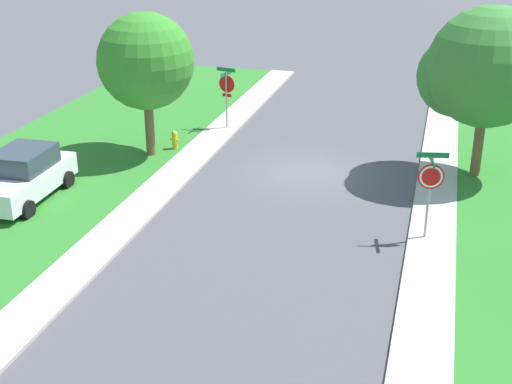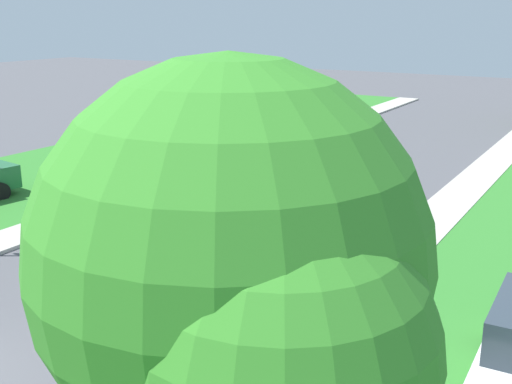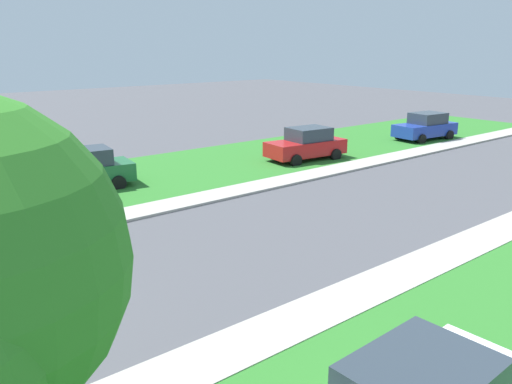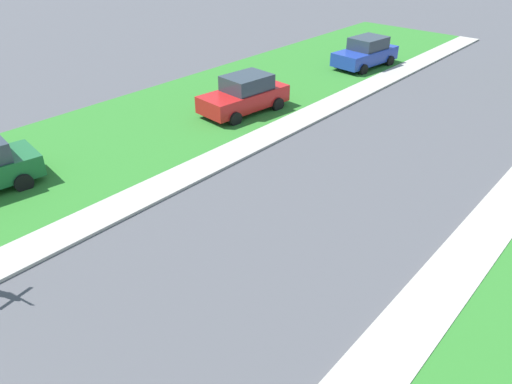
# 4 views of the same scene
# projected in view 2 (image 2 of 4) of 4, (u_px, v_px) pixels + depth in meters

# --- Properties ---
(sidewalk_east) EXTENTS (1.40, 56.00, 0.10)m
(sidewalk_east) POSITION_uv_depth(u_px,v_px,m) (421.00, 231.00, 17.84)
(sidewalk_east) COLOR #ADA89E
(sidewalk_east) RESTS_ON ground
(sidewalk_west) EXTENTS (1.40, 56.00, 0.10)m
(sidewalk_west) POSITION_uv_depth(u_px,v_px,m) (159.00, 186.00, 22.49)
(sidewalk_west) COLOR #ADA89E
(sidewalk_west) RESTS_ON ground
(lawn_west) EXTENTS (8.00, 56.00, 0.08)m
(lawn_west) POSITION_uv_depth(u_px,v_px,m) (65.00, 170.00, 24.82)
(lawn_west) COLOR #2D7528
(lawn_west) RESTS_ON ground
(car_blue_across_road) EXTENTS (2.38, 4.46, 1.76)m
(car_blue_across_road) POSITION_uv_depth(u_px,v_px,m) (312.00, 104.00, 37.00)
(car_blue_across_road) COLOR #1E389E
(car_blue_across_road) RESTS_ON ground
(car_red_far_down_street) EXTENTS (2.36, 4.46, 1.76)m
(car_red_far_down_street) POSITION_uv_depth(u_px,v_px,m) (203.00, 130.00, 28.77)
(car_red_far_down_street) COLOR red
(car_red_far_down_street) RESTS_ON ground
(tree_sidewalk_near) EXTENTS (3.96, 3.68, 5.65)m
(tree_sidewalk_near) POSITION_uv_depth(u_px,v_px,m) (242.00, 278.00, 5.66)
(tree_sidewalk_near) COLOR brown
(tree_sidewalk_near) RESTS_ON ground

